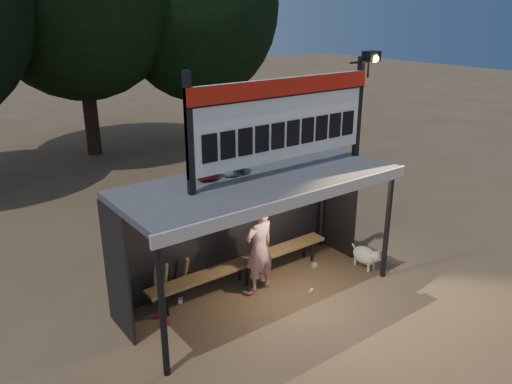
# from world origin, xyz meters

# --- Properties ---
(ground) EXTENTS (80.00, 80.00, 0.00)m
(ground) POSITION_xyz_m (0.00, 0.00, 0.00)
(ground) COLOR brown
(ground) RESTS_ON ground
(player) EXTENTS (0.66, 0.46, 1.73)m
(player) POSITION_xyz_m (0.12, 0.19, 0.86)
(player) COLOR silver
(player) RESTS_ON ground
(child_a) EXTENTS (0.68, 0.61, 1.15)m
(child_a) POSITION_xyz_m (-0.32, 0.40, 2.90)
(child_a) COLOR slate
(child_a) RESTS_ON dugout_shelter
(child_b) EXTENTS (0.51, 0.35, 1.00)m
(child_b) POSITION_xyz_m (-0.79, 0.44, 2.82)
(child_b) COLOR maroon
(child_b) RESTS_ON dugout_shelter
(dugout_shelter) EXTENTS (5.10, 2.08, 2.32)m
(dugout_shelter) POSITION_xyz_m (0.00, 0.24, 1.85)
(dugout_shelter) COLOR #424245
(dugout_shelter) RESTS_ON ground
(scoreboard_assembly) EXTENTS (4.10, 0.27, 1.99)m
(scoreboard_assembly) POSITION_xyz_m (0.56, -0.01, 3.32)
(scoreboard_assembly) COLOR black
(scoreboard_assembly) RESTS_ON dugout_shelter
(bench) EXTENTS (4.00, 0.35, 0.48)m
(bench) POSITION_xyz_m (0.00, 0.55, 0.43)
(bench) COLOR olive
(bench) RESTS_ON ground
(tree_right) EXTENTS (6.08, 6.08, 8.72)m
(tree_right) POSITION_xyz_m (5.00, 10.50, 5.19)
(tree_right) COLOR black
(tree_right) RESTS_ON ground
(dog) EXTENTS (0.36, 0.81, 0.49)m
(dog) POSITION_xyz_m (2.39, -0.47, 0.28)
(dog) COLOR white
(dog) RESTS_ON ground
(bats) EXTENTS (0.67, 0.35, 0.84)m
(bats) POSITION_xyz_m (-1.43, 0.82, 0.43)
(bats) COLOR #A17A4B
(bats) RESTS_ON ground
(litter) EXTENTS (3.53, 1.29, 0.08)m
(litter) POSITION_xyz_m (-0.44, 0.20, 0.04)
(litter) COLOR #A6221C
(litter) RESTS_ON ground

